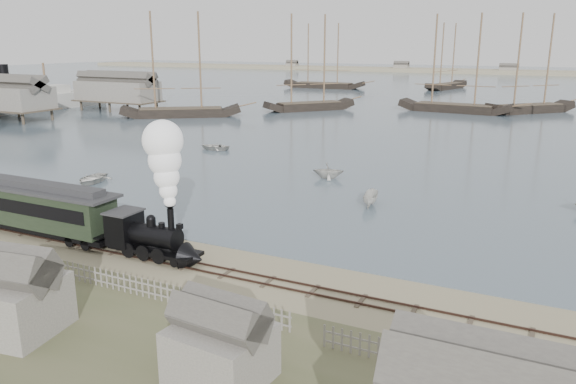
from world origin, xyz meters
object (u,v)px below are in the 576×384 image
at_px(passenger_coach, 34,206).
at_px(steamship, 5,89).
at_px(locomotive, 161,201).
at_px(beached_dinghy, 114,234).

distance_m(passenger_coach, steamship, 85.05).
xyz_separation_m(locomotive, passenger_coach, (-12.15, 0.00, -1.90)).
xyz_separation_m(passenger_coach, steamship, (-67.95, 51.09, 2.65)).
relative_size(passenger_coach, beached_dinghy, 4.12).
bearing_deg(locomotive, beached_dinghy, 163.08).
distance_m(locomotive, beached_dinghy, 7.42).
height_order(locomotive, beached_dinghy, locomotive).
distance_m(beached_dinghy, steamship, 89.02).
height_order(passenger_coach, steamship, steamship).
bearing_deg(steamship, locomotive, -117.40).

